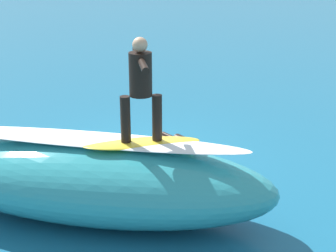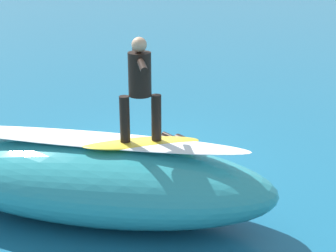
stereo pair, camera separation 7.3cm
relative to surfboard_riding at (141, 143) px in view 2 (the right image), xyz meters
name	(u,v)px [view 2 (the right image)]	position (x,y,z in m)	size (l,w,h in m)	color
ground_plane	(131,159)	(1.30, -2.36, -1.44)	(120.00, 120.00, 0.00)	#196084
wave_crest	(93,179)	(0.86, 0.13, -0.74)	(6.22, 2.04, 1.39)	teal
wave_foam_lip	(91,139)	(0.86, 0.13, 0.00)	(5.29, 0.71, 0.08)	white
surfboard_riding	(141,143)	(0.00, 0.00, 0.00)	(1.91, 0.51, 0.09)	yellow
surfer_riding	(140,82)	(0.00, 0.00, 1.02)	(0.86, 1.44, 1.67)	black
surfboard_paddling	(187,151)	(0.27, -3.16, -1.40)	(2.27, 0.51, 0.07)	silver
surfer_paddling	(184,143)	(0.37, -3.22, -1.25)	(1.40, 0.97, 0.28)	black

